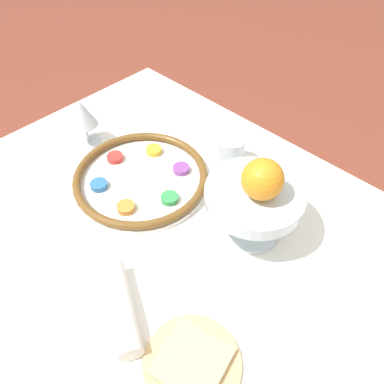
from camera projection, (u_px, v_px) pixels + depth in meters
The scene contains 9 objects.
ground_plane at pixel (175, 352), 1.34m from camera, with size 8.00×8.00×0.00m, color brown.
dining_table at pixel (171, 307), 1.08m from camera, with size 1.14×0.91×0.70m.
seder_plate at pixel (141, 177), 0.92m from camera, with size 0.33×0.33×0.03m.
wine_glass at pixel (82, 114), 0.97m from camera, with size 0.08×0.08×0.13m.
fruit_stand at pixel (254, 200), 0.76m from camera, with size 0.20×0.20×0.12m.
orange_fruit at pixel (262, 179), 0.71m from camera, with size 0.08×0.08×0.08m.
bread_plate at pixel (192, 362), 0.63m from camera, with size 0.17×0.17×0.02m.
napkin_roll at pixel (121, 307), 0.68m from camera, with size 0.18×0.12×0.05m.
cup_near at pixel (231, 151), 0.95m from camera, with size 0.07×0.07×0.08m.
Camera 1 is at (0.39, -0.31, 1.37)m, focal length 35.00 mm.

